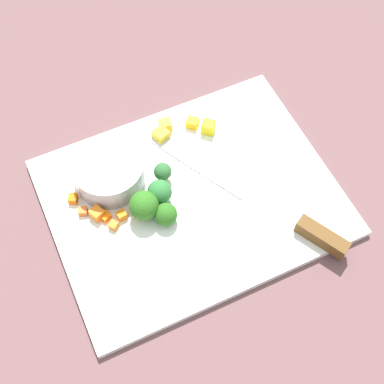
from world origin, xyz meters
TOP-DOWN VIEW (x-y plane):
  - ground_plane at (0.00, 0.00)m, footprint 4.00×4.00m
  - cutting_board at (0.00, 0.00)m, footprint 0.41×0.32m
  - prep_bowl at (0.10, -0.08)m, footprint 0.10×0.10m
  - chef_knife at (-0.10, 0.09)m, footprint 0.18×0.31m
  - carrot_dice_0 at (0.14, -0.03)m, footprint 0.02×0.02m
  - carrot_dice_1 at (0.16, -0.06)m, footprint 0.02×0.02m
  - carrot_dice_2 at (0.11, -0.01)m, footprint 0.01×0.01m
  - carrot_dice_3 at (0.13, -0.02)m, footprint 0.02×0.02m
  - carrot_dice_4 at (0.15, -0.04)m, footprint 0.02×0.02m
  - carrot_dice_5 at (0.12, -0.00)m, footprint 0.02×0.02m
  - carrot_dice_6 at (0.08, -0.01)m, footprint 0.02×0.01m
  - pepper_dice_0 at (-0.05, -0.11)m, footprint 0.02×0.02m
  - pepper_dice_1 at (-0.01, -0.13)m, footprint 0.02×0.02m
  - pepper_dice_2 at (0.00, -0.11)m, footprint 0.03×0.03m
  - pepper_dice_3 at (-0.07, -0.09)m, footprint 0.03×0.03m
  - broccoli_floret_0 at (0.07, 0.00)m, footprint 0.04×0.04m
  - broccoli_floret_1 at (0.04, -0.01)m, footprint 0.04×0.04m
  - broccoli_floret_2 at (0.03, -0.04)m, footprint 0.03×0.03m
  - broccoli_floret_3 at (0.05, 0.02)m, footprint 0.03×0.03m

SIDE VIEW (x-z plane):
  - ground_plane at x=0.00m, z-range 0.00..0.00m
  - cutting_board at x=0.00m, z-range 0.00..0.01m
  - carrot_dice_3 at x=0.13m, z-range 0.01..0.02m
  - carrot_dice_4 at x=0.15m, z-range 0.01..0.02m
  - carrot_dice_5 at x=0.12m, z-range 0.01..0.02m
  - carrot_dice_1 at x=0.16m, z-range 0.01..0.02m
  - carrot_dice_2 at x=0.11m, z-range 0.01..0.02m
  - pepper_dice_0 at x=-0.05m, z-range 0.01..0.03m
  - carrot_dice_6 at x=0.08m, z-range 0.01..0.03m
  - pepper_dice_2 at x=0.00m, z-range 0.01..0.03m
  - pepper_dice_1 at x=-0.01m, z-range 0.01..0.03m
  - chef_knife at x=-0.10m, z-range 0.01..0.03m
  - carrot_dice_0 at x=0.14m, z-range 0.01..0.03m
  - pepper_dice_3 at x=-0.07m, z-range 0.01..0.03m
  - broccoli_floret_3 at x=0.05m, z-range 0.01..0.05m
  - broccoli_floret_2 at x=0.03m, z-range 0.02..0.05m
  - prep_bowl at x=0.10m, z-range 0.01..0.05m
  - broccoli_floret_1 at x=0.04m, z-range 0.01..0.06m
  - broccoli_floret_0 at x=0.07m, z-range 0.01..0.06m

